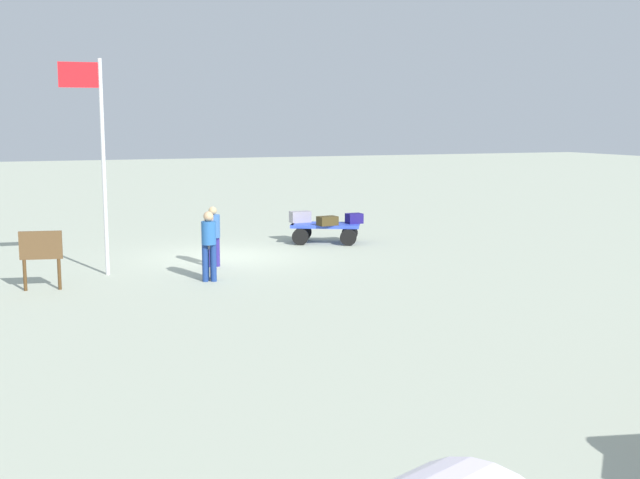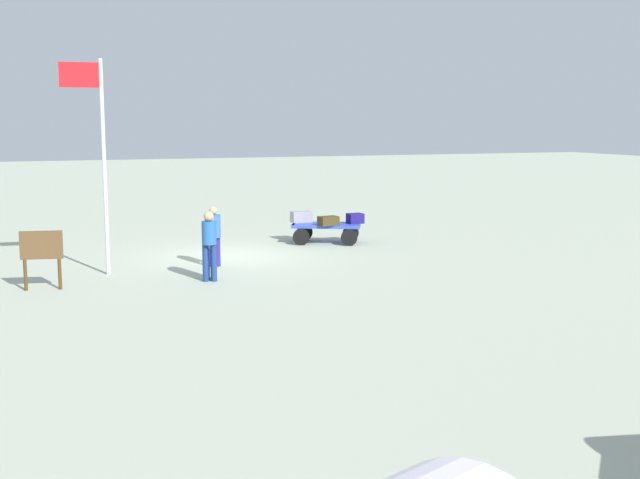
{
  "view_description": "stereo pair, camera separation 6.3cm",
  "coord_description": "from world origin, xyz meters",
  "px_view_note": "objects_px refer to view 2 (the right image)",
  "views": [
    {
      "loc": [
        5.74,
        21.69,
        3.79
      ],
      "look_at": [
        -0.48,
        6.0,
        1.3
      ],
      "focal_mm": 44.98,
      "sensor_mm": 36.0,
      "label": 1
    },
    {
      "loc": [
        5.68,
        21.71,
        3.79
      ],
      "look_at": [
        -0.48,
        6.0,
        1.3
      ],
      "focal_mm": 44.98,
      "sensor_mm": 36.0,
      "label": 2
    }
  ],
  "objects_px": {
    "suitcase_dark": "(355,218)",
    "worker_trailing": "(214,231)",
    "flagpole": "(98,147)",
    "suitcase_grey": "(328,221)",
    "worker_lead": "(210,242)",
    "worker_supervisor": "(209,240)",
    "signboard": "(41,251)",
    "suitcase_tan": "(301,217)",
    "luggage_cart": "(326,229)"
  },
  "relations": [
    {
      "from": "worker_supervisor",
      "to": "flagpole",
      "type": "xyz_separation_m",
      "value": [
        2.28,
        -1.79,
        2.18
      ]
    },
    {
      "from": "worker_lead",
      "to": "worker_trailing",
      "type": "distance_m",
      "value": 1.8
    },
    {
      "from": "suitcase_grey",
      "to": "worker_lead",
      "type": "height_order",
      "value": "worker_lead"
    },
    {
      "from": "luggage_cart",
      "to": "suitcase_dark",
      "type": "xyz_separation_m",
      "value": [
        -0.88,
        0.29,
        0.32
      ]
    },
    {
      "from": "worker_supervisor",
      "to": "worker_trailing",
      "type": "bearing_deg",
      "value": -106.85
    },
    {
      "from": "worker_trailing",
      "to": "flagpole",
      "type": "relative_size",
      "value": 0.3
    },
    {
      "from": "suitcase_grey",
      "to": "suitcase_tan",
      "type": "relative_size",
      "value": 0.97
    },
    {
      "from": "luggage_cart",
      "to": "worker_trailing",
      "type": "distance_m",
      "value": 5.12
    },
    {
      "from": "suitcase_grey",
      "to": "worker_supervisor",
      "type": "relative_size",
      "value": 0.37
    },
    {
      "from": "suitcase_dark",
      "to": "worker_trailing",
      "type": "xyz_separation_m",
      "value": [
        5.16,
        2.49,
        0.17
      ]
    },
    {
      "from": "worker_supervisor",
      "to": "flagpole",
      "type": "height_order",
      "value": "flagpole"
    },
    {
      "from": "worker_trailing",
      "to": "worker_supervisor",
      "type": "height_order",
      "value": "worker_supervisor"
    },
    {
      "from": "signboard",
      "to": "suitcase_grey",
      "type": "bearing_deg",
      "value": -155.84
    },
    {
      "from": "worker_lead",
      "to": "suitcase_grey",
      "type": "bearing_deg",
      "value": -139.28
    },
    {
      "from": "suitcase_dark",
      "to": "flagpole",
      "type": "xyz_separation_m",
      "value": [
        8.02,
        2.61,
        2.41
      ]
    },
    {
      "from": "suitcase_dark",
      "to": "signboard",
      "type": "xyz_separation_m",
      "value": [
        9.5,
        3.97,
        0.13
      ]
    },
    {
      "from": "worker_trailing",
      "to": "flagpole",
      "type": "bearing_deg",
      "value": 2.41
    },
    {
      "from": "suitcase_dark",
      "to": "worker_trailing",
      "type": "bearing_deg",
      "value": 25.75
    },
    {
      "from": "suitcase_grey",
      "to": "worker_trailing",
      "type": "height_order",
      "value": "worker_trailing"
    },
    {
      "from": "worker_lead",
      "to": "worker_supervisor",
      "type": "distance_m",
      "value": 0.21
    },
    {
      "from": "luggage_cart",
      "to": "suitcase_tan",
      "type": "height_order",
      "value": "suitcase_tan"
    },
    {
      "from": "luggage_cart",
      "to": "signboard",
      "type": "bearing_deg",
      "value": 26.32
    },
    {
      "from": "suitcase_grey",
      "to": "signboard",
      "type": "distance_m",
      "value": 9.34
    },
    {
      "from": "suitcase_tan",
      "to": "worker_trailing",
      "type": "relative_size",
      "value": 0.41
    },
    {
      "from": "suitcase_grey",
      "to": "signboard",
      "type": "bearing_deg",
      "value": 24.16
    },
    {
      "from": "suitcase_tan",
      "to": "worker_supervisor",
      "type": "bearing_deg",
      "value": 51.11
    },
    {
      "from": "luggage_cart",
      "to": "suitcase_tan",
      "type": "xyz_separation_m",
      "value": [
        0.61,
        -0.58,
        0.34
      ]
    },
    {
      "from": "worker_lead",
      "to": "luggage_cart",
      "type": "bearing_deg",
      "value": -136.9
    },
    {
      "from": "worker_lead",
      "to": "suitcase_dark",
      "type": "bearing_deg",
      "value": -143.5
    },
    {
      "from": "suitcase_tan",
      "to": "flagpole",
      "type": "bearing_deg",
      "value": 28.06
    },
    {
      "from": "worker_lead",
      "to": "flagpole",
      "type": "relative_size",
      "value": 0.3
    },
    {
      "from": "suitcase_dark",
      "to": "worker_trailing",
      "type": "height_order",
      "value": "worker_trailing"
    },
    {
      "from": "luggage_cart",
      "to": "worker_supervisor",
      "type": "distance_m",
      "value": 6.77
    },
    {
      "from": "suitcase_tan",
      "to": "suitcase_grey",
      "type": "bearing_deg",
      "value": 116.98
    },
    {
      "from": "suitcase_dark",
      "to": "flagpole",
      "type": "relative_size",
      "value": 0.09
    },
    {
      "from": "suitcase_grey",
      "to": "worker_trailing",
      "type": "distance_m",
      "value": 4.8
    },
    {
      "from": "suitcase_grey",
      "to": "worker_supervisor",
      "type": "xyz_separation_m",
      "value": [
        4.77,
        4.25,
        0.25
      ]
    },
    {
      "from": "signboard",
      "to": "suitcase_dark",
      "type": "bearing_deg",
      "value": -157.29
    },
    {
      "from": "suitcase_tan",
      "to": "worker_lead",
      "type": "bearing_deg",
      "value": 50.43
    },
    {
      "from": "worker_lead",
      "to": "worker_supervisor",
      "type": "bearing_deg",
      "value": 74.41
    },
    {
      "from": "suitcase_tan",
      "to": "worker_lead",
      "type": "xyz_separation_m",
      "value": [
        4.2,
        5.08,
        0.13
      ]
    },
    {
      "from": "luggage_cart",
      "to": "suitcase_grey",
      "type": "height_order",
      "value": "suitcase_grey"
    },
    {
      "from": "luggage_cart",
      "to": "suitcase_dark",
      "type": "relative_size",
      "value": 4.77
    },
    {
      "from": "worker_supervisor",
      "to": "signboard",
      "type": "height_order",
      "value": "worker_supervisor"
    },
    {
      "from": "suitcase_grey",
      "to": "signboard",
      "type": "height_order",
      "value": "signboard"
    },
    {
      "from": "suitcase_dark",
      "to": "signboard",
      "type": "height_order",
      "value": "signboard"
    },
    {
      "from": "worker_lead",
      "to": "worker_supervisor",
      "type": "relative_size",
      "value": 0.95
    },
    {
      "from": "worker_trailing",
      "to": "worker_supervisor",
      "type": "xyz_separation_m",
      "value": [
        0.58,
        1.91,
        0.06
      ]
    },
    {
      "from": "suitcase_grey",
      "to": "flagpole",
      "type": "height_order",
      "value": "flagpole"
    },
    {
      "from": "suitcase_tan",
      "to": "signboard",
      "type": "distance_m",
      "value": 9.36
    }
  ]
}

